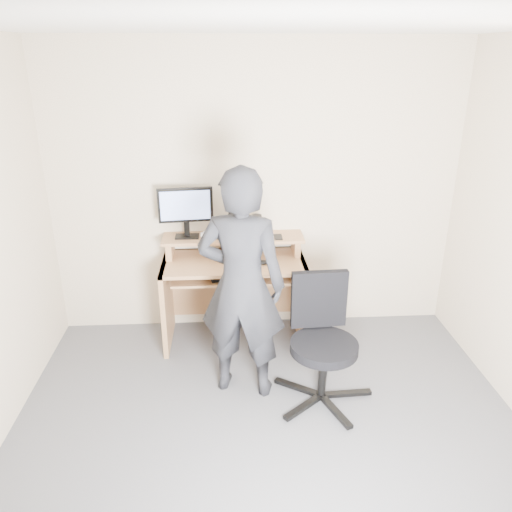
{
  "coord_description": "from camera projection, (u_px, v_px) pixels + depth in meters",
  "views": [
    {
      "loc": [
        -0.25,
        -2.41,
        2.37
      ],
      "look_at": [
        -0.04,
        1.05,
        0.95
      ],
      "focal_mm": 35.0,
      "sensor_mm": 36.0,
      "label": 1
    }
  ],
  "objects": [
    {
      "name": "ground",
      "position": [
        272.0,
        459.0,
        3.13
      ],
      "size": [
        3.5,
        3.5,
        0.0
      ],
      "primitive_type": "plane",
      "color": "#5B5B60",
      "rests_on": "ground"
    },
    {
      "name": "back_wall",
      "position": [
        255.0,
        193.0,
        4.28
      ],
      "size": [
        3.5,
        0.02,
        2.5
      ],
      "primitive_type": "cube",
      "color": "beige",
      "rests_on": "ground"
    },
    {
      "name": "ceiling",
      "position": [
        279.0,
        20.0,
        2.19
      ],
      "size": [
        3.5,
        3.5,
        0.02
      ],
      "primitive_type": "cube",
      "color": "white",
      "rests_on": "back_wall"
    },
    {
      "name": "desk",
      "position": [
        234.0,
        278.0,
        4.33
      ],
      "size": [
        1.2,
        0.6,
        0.91
      ],
      "color": "tan",
      "rests_on": "ground"
    },
    {
      "name": "monitor",
      "position": [
        186.0,
        208.0,
        4.14
      ],
      "size": [
        0.45,
        0.13,
        0.43
      ],
      "rotation": [
        0.0,
        0.0,
        0.1
      ],
      "color": "black",
      "rests_on": "desk"
    },
    {
      "name": "external_drive",
      "position": [
        233.0,
        225.0,
        4.24
      ],
      "size": [
        0.09,
        0.14,
        0.2
      ],
      "primitive_type": "cube",
      "rotation": [
        0.0,
        0.0,
        -0.13
      ],
      "color": "black",
      "rests_on": "desk"
    },
    {
      "name": "travel_mug",
      "position": [
        257.0,
        227.0,
        4.21
      ],
      "size": [
        0.09,
        0.09,
        0.18
      ],
      "primitive_type": "cylinder",
      "rotation": [
        0.0,
        0.0,
        0.14
      ],
      "color": "silver",
      "rests_on": "desk"
    },
    {
      "name": "smartphone",
      "position": [
        278.0,
        237.0,
        4.23
      ],
      "size": [
        0.07,
        0.13,
        0.01
      ],
      "primitive_type": "cube",
      "rotation": [
        0.0,
        0.0,
        -0.01
      ],
      "color": "black",
      "rests_on": "desk"
    },
    {
      "name": "charger",
      "position": [
        220.0,
        237.0,
        4.18
      ],
      "size": [
        0.05,
        0.05,
        0.03
      ],
      "primitive_type": "cube",
      "rotation": [
        0.0,
        0.0,
        0.23
      ],
      "color": "black",
      "rests_on": "desk"
    },
    {
      "name": "headphones",
      "position": [
        210.0,
        235.0,
        4.27
      ],
      "size": [
        0.19,
        0.19,
        0.06
      ],
      "primitive_type": "torus",
      "rotation": [
        0.26,
        0.0,
        -0.26
      ],
      "color": "silver",
      "rests_on": "desk"
    },
    {
      "name": "keyboard",
      "position": [
        238.0,
        274.0,
        4.13
      ],
      "size": [
        0.49,
        0.27,
        0.03
      ],
      "primitive_type": "cube",
      "rotation": [
        0.0,
        0.0,
        0.2
      ],
      "color": "black",
      "rests_on": "desk"
    },
    {
      "name": "mouse",
      "position": [
        263.0,
        262.0,
        4.09
      ],
      "size": [
        0.11,
        0.09,
        0.04
      ],
      "primitive_type": "ellipsoid",
      "rotation": [
        0.0,
        0.0,
        -0.25
      ],
      "color": "black",
      "rests_on": "desk"
    },
    {
      "name": "office_chair",
      "position": [
        322.0,
        336.0,
        3.54
      ],
      "size": [
        0.7,
        0.73,
        0.91
      ],
      "rotation": [
        0.0,
        0.0,
        0.05
      ],
      "color": "black",
      "rests_on": "ground"
    },
    {
      "name": "person",
      "position": [
        242.0,
        286.0,
        3.49
      ],
      "size": [
        0.7,
        0.54,
        1.71
      ],
      "primitive_type": "imported",
      "rotation": [
        0.0,
        0.0,
        2.9
      ],
      "color": "black",
      "rests_on": "ground"
    }
  ]
}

